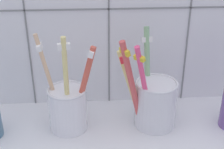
{
  "coord_description": "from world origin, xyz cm",
  "views": [
    {
      "loc": [
        -3.41,
        -50.19,
        39.04
      ],
      "look_at": [
        0.0,
        1.57,
        13.06
      ],
      "focal_mm": 52.0,
      "sensor_mm": 36.0,
      "label": 1
    }
  ],
  "objects": [
    {
      "name": "counter_slab",
      "position": [
        0.0,
        0.0,
        1.0
      ],
      "size": [
        64.0,
        22.0,
        2.0
      ],
      "primitive_type": "cube",
      "color": "silver",
      "rests_on": "ground"
    },
    {
      "name": "tile_wall_back",
      "position": [
        -0.0,
        12.0,
        22.5
      ],
      "size": [
        64.0,
        2.2,
        45.0
      ],
      "color": "white",
      "rests_on": "ground"
    },
    {
      "name": "toothbrush_cup_right",
      "position": [
        7.88,
        1.57,
        7.29
      ],
      "size": [
        11.5,
        10.45,
        18.45
      ],
      "color": "silver",
      "rests_on": "counter_slab"
    },
    {
      "name": "toothbrush_cup_left",
      "position": [
        -8.22,
        1.49,
        6.9
      ],
      "size": [
        10.64,
        7.28,
        19.33
      ],
      "color": "white",
      "rests_on": "counter_slab"
    }
  ]
}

